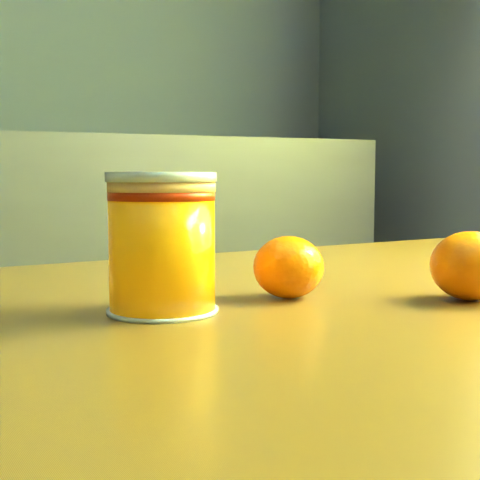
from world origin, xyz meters
name	(u,v)px	position (x,y,z in m)	size (l,w,h in m)	color
table	(374,381)	(1.00, 0.29, 0.62)	(1.03, 0.79, 0.71)	brown
juice_glass	(162,244)	(0.78, 0.25, 0.76)	(0.08, 0.08, 0.10)	orange
orange_front	(289,267)	(0.90, 0.27, 0.73)	(0.06, 0.06, 0.05)	orange
orange_back	(470,266)	(1.04, 0.20, 0.73)	(0.07, 0.07, 0.06)	orange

